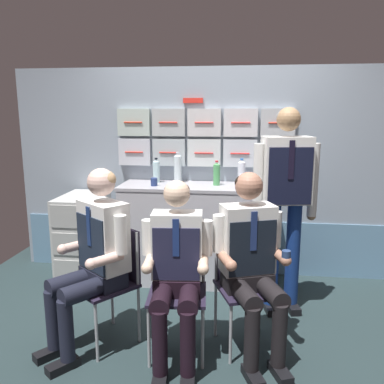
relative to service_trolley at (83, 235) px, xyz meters
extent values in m
cube|color=#223133|center=(1.29, -0.99, -0.49)|extent=(4.80, 4.80, 0.04)
cube|color=#8D9AA9|center=(1.29, 0.39, 0.60)|extent=(4.20, 0.06, 2.15)
cube|color=#5E87A6|center=(1.29, 0.36, -0.18)|extent=(4.12, 0.01, 0.57)
cube|color=silver|center=(0.47, 0.33, 0.82)|extent=(0.34, 0.06, 0.28)
cylinder|color=red|center=(0.47, 0.29, 0.82)|extent=(0.19, 0.01, 0.01)
cube|color=#A9B4B9|center=(0.84, 0.33, 0.82)|extent=(0.34, 0.06, 0.28)
cylinder|color=red|center=(0.84, 0.29, 0.82)|extent=(0.19, 0.01, 0.01)
cube|color=silver|center=(1.20, 0.33, 0.82)|extent=(0.34, 0.06, 0.28)
cylinder|color=red|center=(1.20, 0.29, 0.82)|extent=(0.19, 0.01, 0.01)
cube|color=silver|center=(1.57, 0.33, 0.82)|extent=(0.34, 0.06, 0.28)
cylinder|color=red|center=(1.57, 0.29, 0.82)|extent=(0.19, 0.01, 0.01)
cube|color=#B1BEC0|center=(1.93, 0.33, 0.82)|extent=(0.34, 0.06, 0.28)
cylinder|color=red|center=(1.93, 0.29, 0.82)|extent=(0.19, 0.01, 0.01)
cube|color=#B0C0B6|center=(0.47, 0.33, 1.13)|extent=(0.34, 0.06, 0.28)
cylinder|color=red|center=(0.47, 0.29, 1.13)|extent=(0.19, 0.01, 0.01)
cube|color=#A9AFB1|center=(0.84, 0.33, 1.13)|extent=(0.34, 0.06, 0.28)
cylinder|color=red|center=(0.84, 0.29, 1.13)|extent=(0.19, 0.01, 0.01)
cube|color=silver|center=(1.20, 0.33, 1.13)|extent=(0.34, 0.06, 0.28)
cylinder|color=red|center=(1.20, 0.29, 1.13)|extent=(0.19, 0.01, 0.01)
cube|color=silver|center=(1.57, 0.33, 1.13)|extent=(0.34, 0.06, 0.28)
cylinder|color=red|center=(1.57, 0.29, 1.13)|extent=(0.19, 0.01, 0.01)
cube|color=#AAAEB2|center=(1.93, 0.33, 1.13)|extent=(0.34, 0.06, 0.28)
cylinder|color=red|center=(1.93, 0.29, 1.13)|extent=(0.19, 0.01, 0.01)
cube|color=red|center=(1.09, 0.34, 1.34)|extent=(0.20, 0.02, 0.05)
cube|color=#B9B6BE|center=(1.16, 0.10, 0.01)|extent=(1.51, 0.52, 0.96)
cube|color=#A9A7AE|center=(1.16, 0.10, 0.51)|extent=(1.54, 0.53, 0.03)
sphere|color=black|center=(-0.16, -0.27, -0.44)|extent=(0.07, 0.07, 0.07)
sphere|color=black|center=(0.15, -0.27, -0.44)|extent=(0.07, 0.07, 0.07)
sphere|color=black|center=(-0.16, 0.28, -0.44)|extent=(0.07, 0.07, 0.07)
sphere|color=black|center=(0.15, 0.28, -0.44)|extent=(0.07, 0.07, 0.07)
cube|color=beige|center=(0.00, 0.00, 0.00)|extent=(0.40, 0.64, 0.81)
cube|color=#A9ACA9|center=(0.00, -0.32, -0.27)|extent=(0.35, 0.01, 0.22)
cube|color=#A9ACA9|center=(0.00, -0.32, 0.00)|extent=(0.35, 0.01, 0.22)
cube|color=#A9ACA9|center=(0.00, -0.32, 0.27)|extent=(0.35, 0.01, 0.22)
cylinder|color=#28282D|center=(0.00, -0.30, 0.39)|extent=(0.32, 0.02, 0.02)
cylinder|color=#A8AAAF|center=(0.35, -1.13, -0.25)|extent=(0.02, 0.02, 0.44)
cylinder|color=#A8AAAF|center=(0.63, -1.35, -0.25)|extent=(0.02, 0.02, 0.44)
cylinder|color=#A8AAAF|center=(0.57, -0.85, -0.25)|extent=(0.02, 0.02, 0.44)
cylinder|color=#A8AAAF|center=(0.86, -1.07, -0.25)|extent=(0.02, 0.02, 0.44)
cube|color=#231C30|center=(0.60, -1.10, -0.02)|extent=(0.56, 0.56, 0.02)
cube|color=#231C30|center=(0.72, -0.95, 0.19)|extent=(0.31, 0.25, 0.40)
cylinder|color=#A8AAAF|center=(0.57, -0.85, 0.19)|extent=(0.02, 0.02, 0.40)
cylinder|color=#A8AAAF|center=(0.86, -1.07, 0.19)|extent=(0.02, 0.02, 0.40)
cube|color=black|center=(0.28, -1.35, -0.44)|extent=(0.21, 0.23, 0.06)
cube|color=black|center=(0.43, -1.47, -0.44)|extent=(0.21, 0.23, 0.06)
cylinder|color=black|center=(0.30, -1.32, -0.20)|extent=(0.10, 0.10, 0.43)
cylinder|color=black|center=(0.46, -1.44, -0.20)|extent=(0.10, 0.10, 0.43)
cylinder|color=black|center=(0.42, -1.18, 0.04)|extent=(0.35, 0.39, 0.13)
cylinder|color=black|center=(0.57, -1.30, 0.04)|extent=(0.35, 0.39, 0.13)
cube|color=black|center=(0.60, -1.10, 0.05)|extent=(0.40, 0.38, 0.12)
cube|color=white|center=(0.62, -1.08, 0.36)|extent=(0.42, 0.40, 0.50)
cube|color=#1B2636|center=(0.55, -1.17, 0.32)|extent=(0.28, 0.22, 0.40)
cube|color=navy|center=(0.54, -1.17, 0.45)|extent=(0.04, 0.03, 0.28)
cylinder|color=white|center=(0.45, -0.95, 0.41)|extent=(0.08, 0.08, 0.27)
cylinder|color=beige|center=(0.39, -1.05, 0.26)|extent=(0.21, 0.24, 0.07)
sphere|color=beige|center=(0.32, -1.14, 0.26)|extent=(0.08, 0.08, 0.08)
cylinder|color=white|center=(0.79, -1.22, 0.41)|extent=(0.08, 0.08, 0.27)
cylinder|color=beige|center=(0.70, -1.29, 0.26)|extent=(0.21, 0.24, 0.07)
sphere|color=beige|center=(0.63, -1.38, 0.26)|extent=(0.08, 0.08, 0.08)
sphere|color=beige|center=(0.62, -1.08, 0.75)|extent=(0.20, 0.20, 0.20)
ellipsoid|color=tan|center=(0.62, -1.07, 0.76)|extent=(0.26, 0.26, 0.14)
cylinder|color=#A8AAAF|center=(1.00, -1.37, -0.25)|extent=(0.02, 0.02, 0.44)
cylinder|color=#A8AAAF|center=(1.36, -1.33, -0.25)|extent=(0.02, 0.02, 0.44)
cylinder|color=#A8AAAF|center=(0.97, -1.01, -0.25)|extent=(0.02, 0.02, 0.44)
cylinder|color=#A8AAAF|center=(1.33, -0.98, -0.25)|extent=(0.02, 0.02, 0.44)
cube|color=#231C30|center=(1.16, -1.17, -0.02)|extent=(0.43, 0.43, 0.02)
cube|color=#231C30|center=(1.15, -0.98, 0.19)|extent=(0.37, 0.06, 0.40)
cylinder|color=#A8AAAF|center=(0.97, -1.01, 0.19)|extent=(0.02, 0.02, 0.40)
cylinder|color=#A8AAAF|center=(1.33, -0.98, 0.19)|extent=(0.02, 0.02, 0.40)
cube|color=black|center=(1.11, -1.54, -0.44)|extent=(0.11, 0.23, 0.06)
cube|color=black|center=(1.29, -1.53, -0.44)|extent=(0.11, 0.23, 0.06)
cylinder|color=black|center=(1.11, -1.50, -0.20)|extent=(0.10, 0.10, 0.43)
cylinder|color=black|center=(1.28, -1.49, -0.20)|extent=(0.10, 0.10, 0.43)
cylinder|color=black|center=(1.09, -1.34, 0.04)|extent=(0.16, 0.37, 0.13)
cylinder|color=black|center=(1.27, -1.32, 0.04)|extent=(0.16, 0.37, 0.13)
cube|color=black|center=(1.16, -1.17, 0.05)|extent=(0.34, 0.23, 0.12)
cube|color=white|center=(1.16, -1.15, 0.34)|extent=(0.36, 0.22, 0.46)
cube|color=#1F203A|center=(1.17, -1.25, 0.30)|extent=(0.31, 0.04, 0.36)
cube|color=navy|center=(1.17, -1.26, 0.42)|extent=(0.04, 0.01, 0.26)
cylinder|color=white|center=(0.96, -1.17, 0.39)|extent=(0.08, 0.08, 0.25)
cylinder|color=beige|center=(0.99, -1.27, 0.24)|extent=(0.09, 0.23, 0.07)
sphere|color=beige|center=(1.00, -1.37, 0.24)|extent=(0.08, 0.08, 0.08)
cylinder|color=white|center=(1.36, -1.13, 0.39)|extent=(0.08, 0.08, 0.25)
cylinder|color=beige|center=(1.35, -1.24, 0.24)|extent=(0.09, 0.23, 0.07)
sphere|color=beige|center=(1.36, -1.34, 0.24)|extent=(0.08, 0.08, 0.08)
sphere|color=beige|center=(1.16, -1.15, 0.69)|extent=(0.18, 0.18, 0.18)
ellipsoid|color=brown|center=(1.16, -1.14, 0.71)|extent=(0.19, 0.18, 0.13)
cylinder|color=#A8AAAF|center=(1.54, -1.26, -0.25)|extent=(0.02, 0.02, 0.44)
cylinder|color=#A8AAAF|center=(1.88, -1.13, -0.25)|extent=(0.02, 0.02, 0.44)
cylinder|color=#A8AAAF|center=(1.42, -0.92, -0.25)|extent=(0.02, 0.02, 0.44)
cylinder|color=#A8AAAF|center=(1.76, -0.79, -0.25)|extent=(0.02, 0.02, 0.44)
cube|color=#231C30|center=(1.65, -1.03, -0.02)|extent=(0.51, 0.51, 0.02)
cube|color=#231C30|center=(1.58, -0.85, 0.19)|extent=(0.35, 0.15, 0.40)
cylinder|color=#A8AAAF|center=(1.42, -0.92, 0.19)|extent=(0.02, 0.02, 0.40)
cylinder|color=#A8AAAF|center=(1.76, -0.79, 0.19)|extent=(0.02, 0.02, 0.40)
cube|color=black|center=(1.70, -1.42, -0.44)|extent=(0.16, 0.24, 0.06)
cube|color=black|center=(1.87, -1.36, -0.44)|extent=(0.16, 0.24, 0.06)
cylinder|color=black|center=(1.68, -1.38, -0.20)|extent=(0.10, 0.10, 0.43)
cylinder|color=black|center=(1.86, -1.32, -0.20)|extent=(0.10, 0.10, 0.43)
cylinder|color=black|center=(1.62, -1.22, 0.04)|extent=(0.26, 0.41, 0.13)
cylinder|color=black|center=(1.80, -1.16, 0.04)|extent=(0.26, 0.41, 0.13)
cube|color=black|center=(1.65, -1.03, 0.05)|extent=(0.39, 0.31, 0.12)
cube|color=white|center=(1.64, -1.01, 0.35)|extent=(0.41, 0.32, 0.49)
cube|color=black|center=(1.68, -1.11, 0.31)|extent=(0.32, 0.13, 0.39)
cube|color=navy|center=(1.68, -1.11, 0.44)|extent=(0.04, 0.02, 0.27)
cylinder|color=white|center=(1.44, -1.08, 0.40)|extent=(0.08, 0.08, 0.26)
cylinder|color=#A9755D|center=(1.50, -1.18, 0.25)|extent=(0.15, 0.25, 0.07)
sphere|color=#A9755D|center=(1.54, -1.28, 0.25)|extent=(0.08, 0.08, 0.08)
cylinder|color=white|center=(1.84, -0.93, 0.40)|extent=(0.08, 0.08, 0.26)
cylinder|color=#A9755D|center=(1.86, -1.04, 0.25)|extent=(0.15, 0.25, 0.07)
sphere|color=#A9755D|center=(1.90, -1.15, 0.25)|extent=(0.08, 0.08, 0.08)
cylinder|color=navy|center=(1.90, -1.15, 0.29)|extent=(0.06, 0.06, 0.06)
sphere|color=#A9755D|center=(1.64, -1.01, 0.73)|extent=(0.19, 0.19, 0.19)
ellipsoid|color=black|center=(1.64, -0.99, 0.75)|extent=(0.24, 0.23, 0.13)
cube|color=black|center=(1.86, -0.46, -0.44)|extent=(0.13, 0.25, 0.06)
cube|color=black|center=(2.06, -0.43, -0.44)|extent=(0.13, 0.25, 0.06)
cylinder|color=navy|center=(1.87, -0.43, 0.04)|extent=(0.12, 0.12, 0.90)
cylinder|color=navy|center=(2.04, -0.40, 0.04)|extent=(0.12, 0.12, 0.90)
cube|color=white|center=(1.95, -0.42, 0.76)|extent=(0.42, 0.29, 0.55)
cube|color=black|center=(1.98, -0.53, 0.73)|extent=(0.35, 0.08, 0.46)
cube|color=black|center=(1.98, -0.54, 0.86)|extent=(0.04, 0.02, 0.31)
cylinder|color=white|center=(1.72, -0.46, 0.67)|extent=(0.08, 0.08, 0.61)
sphere|color=#9D7954|center=(1.72, -0.46, 0.37)|extent=(0.08, 0.08, 0.08)
cylinder|color=white|center=(2.18, -0.37, 0.67)|extent=(0.08, 0.08, 0.61)
sphere|color=#9D7954|center=(2.18, -0.37, 0.37)|extent=(0.08, 0.08, 0.08)
sphere|color=#9D7954|center=(1.95, -0.42, 1.17)|extent=(0.19, 0.19, 0.19)
ellipsoid|color=gray|center=(1.95, -0.40, 1.19)|extent=(0.22, 0.21, 0.14)
cylinder|color=#4A9A57|center=(1.35, 0.13, 0.62)|extent=(0.07, 0.07, 0.20)
cone|color=#4A9A57|center=(1.35, 0.13, 0.74)|extent=(0.07, 0.07, 0.02)
cylinder|color=red|center=(1.35, 0.13, 0.76)|extent=(0.03, 0.03, 0.02)
cylinder|color=silver|center=(0.94, 0.24, 0.66)|extent=(0.08, 0.08, 0.27)
cone|color=silver|center=(0.94, 0.24, 0.80)|extent=(0.08, 0.08, 0.02)
cylinder|color=silver|center=(0.94, 0.24, 0.82)|extent=(0.03, 0.03, 0.02)
cylinder|color=silver|center=(0.73, 0.21, 0.63)|extent=(0.07, 0.07, 0.21)
cone|color=silver|center=(0.73, 0.21, 0.74)|extent=(0.07, 0.07, 0.02)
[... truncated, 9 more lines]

